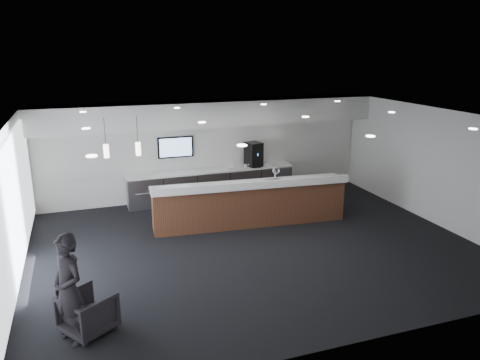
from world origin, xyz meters
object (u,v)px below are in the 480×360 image
object	(u,v)px
service_counter	(250,203)
coffee_machine	(254,154)
lounge_guest	(69,289)
armchair	(88,312)

from	to	relation	value
service_counter	coffee_machine	xyz separation A→B (m)	(0.96, 2.27, 0.74)
service_counter	lounge_guest	size ratio (longest dim) A/B	2.85
service_counter	armchair	bearing A→B (deg)	-134.16
armchair	coffee_machine	bearing A→B (deg)	-75.39
service_counter	lounge_guest	xyz separation A→B (m)	(-4.40, -3.82, 0.32)
lounge_guest	coffee_machine	bearing A→B (deg)	108.43
coffee_machine	service_counter	bearing A→B (deg)	-126.30
service_counter	lounge_guest	bearing A→B (deg)	-134.41
service_counter	coffee_machine	world-z (taller)	coffee_machine
coffee_machine	armchair	xyz separation A→B (m)	(-5.12, -5.91, -0.97)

